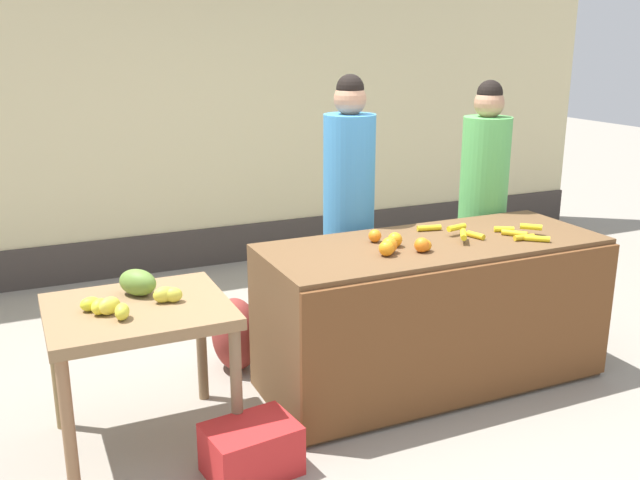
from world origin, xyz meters
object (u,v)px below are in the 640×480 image
at_px(produce_crate, 251,449).
at_px(vendor_woman_green_shirt, 482,207).
at_px(produce_sack, 236,334).
at_px(vendor_woman_blue_shirt, 349,216).

bearing_deg(produce_crate, vendor_woman_green_shirt, 27.22).
height_order(produce_crate, produce_sack, produce_sack).
bearing_deg(produce_crate, produce_sack, 76.03).
relative_size(vendor_woman_blue_shirt, produce_crate, 4.24).
bearing_deg(produce_crate, vendor_woman_blue_shirt, 46.41).
xyz_separation_m(vendor_woman_blue_shirt, vendor_woman_green_shirt, (1.05, -0.05, -0.03)).
xyz_separation_m(vendor_woman_green_shirt, produce_sack, (-1.87, 0.03, -0.67)).
bearing_deg(produce_sack, vendor_woman_green_shirt, -0.87).
bearing_deg(vendor_woman_blue_shirt, vendor_woman_green_shirt, -2.59).
relative_size(vendor_woman_blue_shirt, vendor_woman_green_shirt, 1.03).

